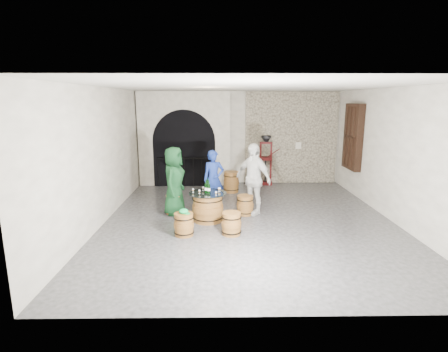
{
  "coord_description": "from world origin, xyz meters",
  "views": [
    {
      "loc": [
        -0.73,
        -8.24,
        2.89
      ],
      "look_at": [
        -0.6,
        0.25,
        1.05
      ],
      "focal_mm": 28.0,
      "sensor_mm": 36.0,
      "label": 1
    }
  ],
  "objects_px": {
    "wine_bottle_right": "(208,185)",
    "barrel_stool_right": "(245,205)",
    "wine_bottle_left": "(206,188)",
    "barrel_stool_near_left": "(184,224)",
    "barrel_stool_far": "(214,199)",
    "barrel_stool_near_right": "(231,224)",
    "wine_bottle_center": "(209,188)",
    "side_barrel": "(231,182)",
    "person_blue": "(214,179)",
    "person_white": "(253,179)",
    "barrel_table": "(208,207)",
    "person_green": "(174,181)",
    "barrel_stool_left": "(174,204)",
    "corking_press": "(266,156)"
  },
  "relations": [
    {
      "from": "corking_press",
      "to": "side_barrel",
      "type": "bearing_deg",
      "value": -134.2
    },
    {
      "from": "person_blue",
      "to": "barrel_stool_far",
      "type": "bearing_deg",
      "value": -111.43
    },
    {
      "from": "wine_bottle_left",
      "to": "wine_bottle_center",
      "type": "bearing_deg",
      "value": -41.51
    },
    {
      "from": "barrel_table",
      "to": "person_green",
      "type": "xyz_separation_m",
      "value": [
        -0.88,
        0.55,
        0.53
      ]
    },
    {
      "from": "barrel_stool_far",
      "to": "barrel_stool_left",
      "type": "bearing_deg",
      "value": -154.48
    },
    {
      "from": "barrel_table",
      "to": "barrel_stool_right",
      "type": "xyz_separation_m",
      "value": [
        0.95,
        0.47,
        -0.1
      ]
    },
    {
      "from": "barrel_stool_near_right",
      "to": "barrel_stool_near_left",
      "type": "xyz_separation_m",
      "value": [
        -1.04,
        -0.03,
        0.0
      ]
    },
    {
      "from": "barrel_table",
      "to": "barrel_stool_far",
      "type": "distance_m",
      "value": 1.06
    },
    {
      "from": "barrel_stool_near_right",
      "to": "person_blue",
      "type": "relative_size",
      "value": 0.32
    },
    {
      "from": "barrel_stool_near_right",
      "to": "wine_bottle_right",
      "type": "bearing_deg",
      "value": 116.18
    },
    {
      "from": "barrel_stool_near_left",
      "to": "person_white",
      "type": "relative_size",
      "value": 0.27
    },
    {
      "from": "barrel_stool_left",
      "to": "corking_press",
      "type": "bearing_deg",
      "value": 49.04
    },
    {
      "from": "person_blue",
      "to": "wine_bottle_right",
      "type": "height_order",
      "value": "person_blue"
    },
    {
      "from": "barrel_stool_right",
      "to": "person_green",
      "type": "height_order",
      "value": "person_green"
    },
    {
      "from": "barrel_stool_near_left",
      "to": "side_barrel",
      "type": "bearing_deg",
      "value": 72.5
    },
    {
      "from": "barrel_stool_far",
      "to": "barrel_stool_right",
      "type": "bearing_deg",
      "value": -35.13
    },
    {
      "from": "barrel_stool_near_left",
      "to": "wine_bottle_right",
      "type": "relative_size",
      "value": 1.55
    },
    {
      "from": "barrel_stool_near_right",
      "to": "wine_bottle_left",
      "type": "height_order",
      "value": "wine_bottle_left"
    },
    {
      "from": "person_green",
      "to": "side_barrel",
      "type": "height_order",
      "value": "person_green"
    },
    {
      "from": "wine_bottle_center",
      "to": "wine_bottle_right",
      "type": "bearing_deg",
      "value": 96.42
    },
    {
      "from": "wine_bottle_center",
      "to": "wine_bottle_right",
      "type": "height_order",
      "value": "same"
    },
    {
      "from": "wine_bottle_right",
      "to": "barrel_stool_right",
      "type": "bearing_deg",
      "value": 15.68
    },
    {
      "from": "wine_bottle_left",
      "to": "barrel_stool_near_left",
      "type": "bearing_deg",
      "value": -116.36
    },
    {
      "from": "person_blue",
      "to": "person_white",
      "type": "distance_m",
      "value": 1.15
    },
    {
      "from": "barrel_stool_right",
      "to": "barrel_stool_near_right",
      "type": "height_order",
      "value": "same"
    },
    {
      "from": "barrel_stool_near_right",
      "to": "wine_bottle_center",
      "type": "relative_size",
      "value": 1.55
    },
    {
      "from": "barrel_stool_right",
      "to": "wine_bottle_right",
      "type": "bearing_deg",
      "value": -164.32
    },
    {
      "from": "barrel_stool_left",
      "to": "person_green",
      "type": "relative_size",
      "value": 0.29
    },
    {
      "from": "barrel_stool_left",
      "to": "side_barrel",
      "type": "distance_m",
      "value": 2.69
    },
    {
      "from": "barrel_table",
      "to": "wine_bottle_right",
      "type": "height_order",
      "value": "wine_bottle_right"
    },
    {
      "from": "wine_bottle_center",
      "to": "barrel_stool_right",
      "type": "bearing_deg",
      "value": 30.21
    },
    {
      "from": "barrel_stool_far",
      "to": "wine_bottle_right",
      "type": "bearing_deg",
      "value": -98.58
    },
    {
      "from": "person_blue",
      "to": "side_barrel",
      "type": "distance_m",
      "value": 1.8
    },
    {
      "from": "wine_bottle_right",
      "to": "barrel_stool_near_right",
      "type": "bearing_deg",
      "value": -63.82
    },
    {
      "from": "wine_bottle_left",
      "to": "person_green",
      "type": "bearing_deg",
      "value": 146.38
    },
    {
      "from": "barrel_stool_right",
      "to": "wine_bottle_right",
      "type": "relative_size",
      "value": 1.55
    },
    {
      "from": "person_blue",
      "to": "person_white",
      "type": "xyz_separation_m",
      "value": [
        1.02,
        -0.52,
        0.13
      ]
    },
    {
      "from": "barrel_stool_far",
      "to": "person_green",
      "type": "height_order",
      "value": "person_green"
    },
    {
      "from": "person_green",
      "to": "side_barrel",
      "type": "distance_m",
      "value": 2.74
    },
    {
      "from": "barrel_stool_far",
      "to": "barrel_stool_near_right",
      "type": "relative_size",
      "value": 1.0
    },
    {
      "from": "barrel_stool_near_right",
      "to": "wine_bottle_right",
      "type": "relative_size",
      "value": 1.55
    },
    {
      "from": "wine_bottle_center",
      "to": "corking_press",
      "type": "xyz_separation_m",
      "value": [
        1.87,
        3.85,
        0.16
      ]
    },
    {
      "from": "barrel_stool_far",
      "to": "wine_bottle_left",
      "type": "relative_size",
      "value": 1.55
    },
    {
      "from": "side_barrel",
      "to": "barrel_stool_near_right",
      "type": "bearing_deg",
      "value": -91.96
    },
    {
      "from": "barrel_stool_right",
      "to": "barrel_stool_near_left",
      "type": "height_order",
      "value": "same"
    },
    {
      "from": "barrel_stool_right",
      "to": "person_white",
      "type": "bearing_deg",
      "value": 26.52
    },
    {
      "from": "person_green",
      "to": "wine_bottle_left",
      "type": "distance_m",
      "value": 1.01
    },
    {
      "from": "barrel_stool_far",
      "to": "barrel_stool_right",
      "type": "relative_size",
      "value": 1.0
    },
    {
      "from": "wine_bottle_center",
      "to": "person_blue",
      "type": "bearing_deg",
      "value": 84.94
    },
    {
      "from": "barrel_table",
      "to": "barrel_stool_near_right",
      "type": "distance_m",
      "value": 1.06
    }
  ]
}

